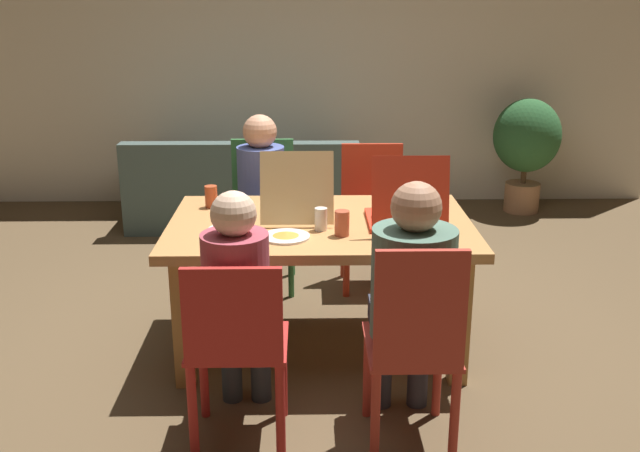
# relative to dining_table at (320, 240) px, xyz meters

# --- Properties ---
(ground_plane) EXTENTS (20.00, 20.00, 0.00)m
(ground_plane) POSITION_rel_dining_table_xyz_m (0.00, 0.00, -0.64)
(ground_plane) COLOR brown
(back_wall) EXTENTS (6.43, 0.12, 2.68)m
(back_wall) POSITION_rel_dining_table_xyz_m (0.00, 3.15, 0.70)
(back_wall) COLOR #EDE1C7
(back_wall) RESTS_ON ground
(dining_table) EXTENTS (1.64, 1.07, 0.75)m
(dining_table) POSITION_rel_dining_table_xyz_m (0.00, 0.00, 0.00)
(dining_table) COLOR #B87E46
(dining_table) RESTS_ON ground
(chair_0) EXTENTS (0.43, 0.40, 0.89)m
(chair_0) POSITION_rel_dining_table_xyz_m (-0.38, -0.97, -0.14)
(chair_0) COLOR #B12622
(chair_0) RESTS_ON ground
(person_0) EXTENTS (0.29, 0.51, 1.15)m
(person_0) POSITION_rel_dining_table_xyz_m (-0.38, -0.81, 0.03)
(person_0) COLOR #313940
(person_0) RESTS_ON ground
(chair_1) EXTENTS (0.39, 0.46, 0.99)m
(chair_1) POSITION_rel_dining_table_xyz_m (0.37, -1.03, -0.11)
(chair_1) COLOR #AC3529
(chair_1) RESTS_ON ground
(person_1) EXTENTS (0.36, 0.52, 1.20)m
(person_1) POSITION_rel_dining_table_xyz_m (0.37, -0.88, 0.07)
(person_1) COLOR #32343F
(person_1) RESTS_ON ground
(chair_2) EXTENTS (0.45, 0.46, 0.98)m
(chair_2) POSITION_rel_dining_table_xyz_m (-0.38, 1.02, -0.09)
(chair_2) COLOR #33753C
(chair_2) RESTS_ON ground
(person_2) EXTENTS (0.31, 0.52, 1.18)m
(person_2) POSITION_rel_dining_table_xyz_m (-0.38, 0.85, 0.06)
(person_2) COLOR #43414C
(person_2) RESTS_ON ground
(chair_3) EXTENTS (0.44, 0.42, 0.96)m
(chair_3) POSITION_rel_dining_table_xyz_m (0.37, 0.98, -0.13)
(chair_3) COLOR red
(chair_3) RESTS_ON ground
(pizza_box_0) EXTENTS (0.39, 0.46, 0.41)m
(pizza_box_0) POSITION_rel_dining_table_xyz_m (0.45, -0.07, 0.16)
(pizza_box_0) COLOR red
(pizza_box_0) RESTS_ON dining_table
(pizza_box_1) EXTENTS (0.39, 0.50, 0.39)m
(pizza_box_1) POSITION_rel_dining_table_xyz_m (-0.12, 0.13, 0.16)
(pizza_box_1) COLOR tan
(pizza_box_1) RESTS_ON dining_table
(plate_0) EXTENTS (0.24, 0.24, 0.03)m
(plate_0) POSITION_rel_dining_table_xyz_m (-0.18, -0.27, 0.12)
(plate_0) COLOR white
(plate_0) RESTS_ON dining_table
(plate_1) EXTENTS (0.24, 0.24, 0.03)m
(plate_1) POSITION_rel_dining_table_xyz_m (-0.47, -0.16, 0.12)
(plate_1) COLOR white
(plate_1) RESTS_ON dining_table
(drinking_glass_0) EXTENTS (0.07, 0.07, 0.13)m
(drinking_glass_0) POSITION_rel_dining_table_xyz_m (-0.63, 0.29, 0.17)
(drinking_glass_0) COLOR #BB4927
(drinking_glass_0) RESTS_ON dining_table
(drinking_glass_1) EXTENTS (0.08, 0.08, 0.13)m
(drinking_glass_1) POSITION_rel_dining_table_xyz_m (0.11, -0.24, 0.17)
(drinking_glass_1) COLOR #B34F35
(drinking_glass_1) RESTS_ON dining_table
(drinking_glass_2) EXTENTS (0.07, 0.07, 0.12)m
(drinking_glass_2) POSITION_rel_dining_table_xyz_m (-0.00, -0.15, 0.16)
(drinking_glass_2) COLOR silver
(drinking_glass_2) RESTS_ON dining_table
(couch) EXTENTS (1.95, 0.86, 0.77)m
(couch) POSITION_rel_dining_table_xyz_m (-0.62, 2.37, -0.37)
(couch) COLOR #435550
(couch) RESTS_ON ground
(potted_plant) EXTENTS (0.60, 0.60, 1.04)m
(potted_plant) POSITION_rel_dining_table_xyz_m (1.92, 2.68, 0.01)
(potted_plant) COLOR #A97751
(potted_plant) RESTS_ON ground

